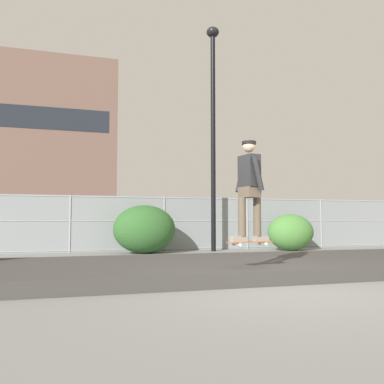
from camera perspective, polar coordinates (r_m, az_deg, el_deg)
name	(u,v)px	position (r m, az deg, el deg)	size (l,w,h in m)	color
ground_plane	(280,289)	(6.38, 12.29, -13.24)	(120.00, 120.00, 0.00)	slate
gravel_berm	(230,266)	(8.18, 5.40, -10.41)	(17.28, 3.60, 0.24)	#3D3A38
skateboard	(250,242)	(6.86, 8.18, -7.03)	(0.82, 0.34, 0.07)	#9E5B33
skater	(249,184)	(6.88, 8.10, 1.17)	(0.73, 0.61, 1.71)	gray
chain_fence	(164,223)	(13.94, -3.93, -4.44)	(18.69, 0.06, 1.85)	gray
street_lamp	(213,112)	(14.20, 2.99, 11.19)	(0.44, 0.44, 7.79)	black
parked_car_mid	(135,225)	(16.98, -8.06, -4.65)	(4.41, 1.97, 1.66)	silver
library_building	(10,146)	(53.23, -24.36, 5.92)	(24.36, 11.09, 19.81)	brown
shrub_left	(144,229)	(12.83, -6.73, -5.24)	(1.96, 1.60, 1.51)	#2D5B28
shrub_center	(291,232)	(14.42, 13.75, -5.54)	(1.62, 1.32, 1.25)	#477F38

